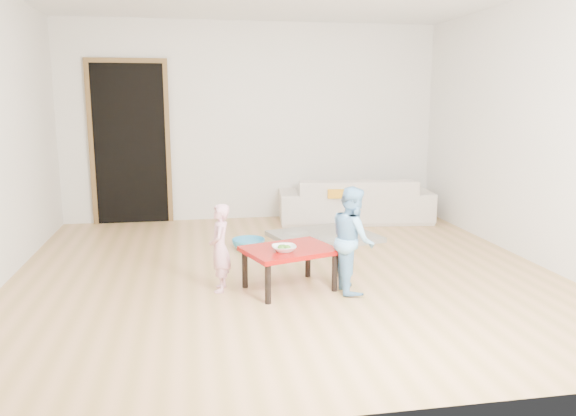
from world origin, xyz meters
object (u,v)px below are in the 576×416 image
object	(u,v)px
basin	(248,244)
bowl	(284,248)
red_table	(289,269)
child_pink	(220,248)
child_blue	(353,239)
sofa	(355,199)

from	to	relation	value
basin	bowl	bearing A→B (deg)	-84.33
red_table	child_pink	world-z (taller)	child_pink
bowl	child_blue	world-z (taller)	child_blue
bowl	child_blue	bearing A→B (deg)	-2.11
sofa	basin	distance (m)	1.97
child_blue	basin	distance (m)	1.70
red_table	child_blue	xyz separation A→B (m)	(0.52, -0.12, 0.27)
sofa	bowl	distance (m)	3.01
red_table	child_blue	distance (m)	0.59
sofa	child_blue	size ratio (longest dim) A/B	2.23
child_blue	bowl	bearing A→B (deg)	89.31
sofa	child_blue	world-z (taller)	child_blue
child_pink	red_table	bearing A→B (deg)	90.06
child_blue	basin	size ratio (longest dim) A/B	2.52
bowl	child_pink	distance (m)	0.55
child_blue	sofa	bearing A→B (deg)	-15.67
red_table	basin	size ratio (longest dim) A/B	2.05
sofa	child_blue	bearing A→B (deg)	79.54
sofa	bowl	xyz separation A→B (m)	(-1.40, -2.66, 0.10)
sofa	child_pink	distance (m)	3.14
child_pink	basin	bearing A→B (deg)	171.09
sofa	child_blue	xyz separation A→B (m)	(-0.82, -2.68, 0.16)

